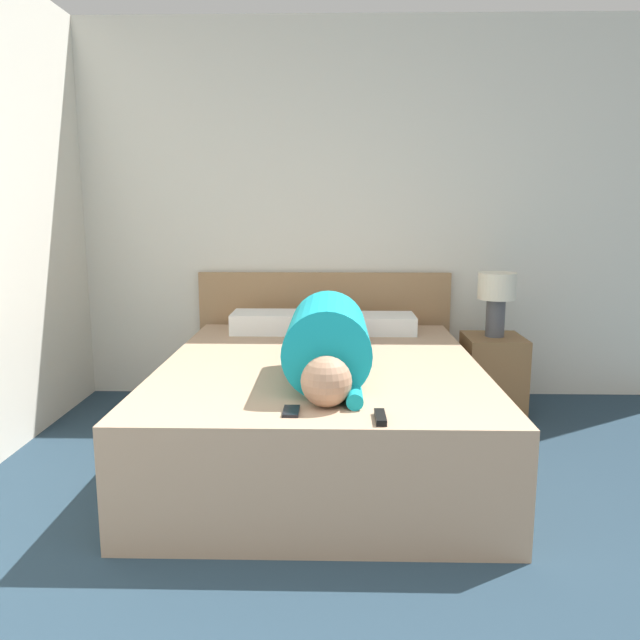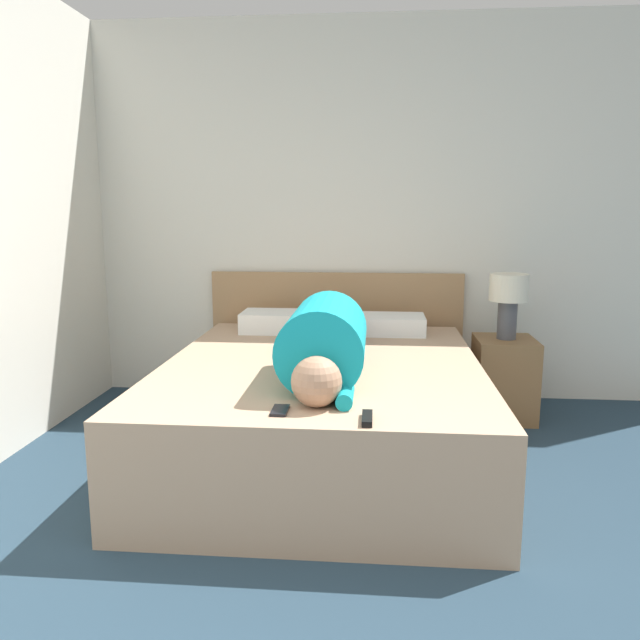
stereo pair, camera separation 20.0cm
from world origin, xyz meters
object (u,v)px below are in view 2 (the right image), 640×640
object	(u,v)px
table_lamp	(508,296)
cell_phone	(280,410)
bed	(323,409)
pillow_second	(386,324)
tv_remote	(367,418)
nightstand	(504,378)
pillow_near_headboard	(282,322)
person_lying	(327,339)

from	to	relation	value
table_lamp	cell_phone	size ratio (longest dim) A/B	3.16
bed	pillow_second	xyz separation A→B (m)	(0.35, 0.79, 0.32)
tv_remote	bed	bearing A→B (deg)	104.95
nightstand	tv_remote	world-z (taller)	tv_remote
table_lamp	pillow_near_headboard	size ratio (longest dim) A/B	0.79
nightstand	cell_phone	xyz separation A→B (m)	(-1.20, -1.58, 0.28)
pillow_second	tv_remote	distance (m)	1.73
bed	nightstand	world-z (taller)	bed
tv_remote	pillow_second	bearing A→B (deg)	86.68
person_lying	table_lamp	bearing A→B (deg)	41.11
bed	person_lying	bearing A→B (deg)	-78.62
bed	table_lamp	size ratio (longest dim) A/B	5.06
bed	nightstand	distance (m)	1.32
pillow_second	table_lamp	bearing A→B (deg)	-4.65
table_lamp	pillow_near_headboard	bearing A→B (deg)	177.56
bed	pillow_near_headboard	xyz separation A→B (m)	(-0.34, 0.79, 0.33)
pillow_second	cell_phone	distance (m)	1.70
nightstand	bed	bearing A→B (deg)	-146.73
pillow_near_headboard	cell_phone	bearing A→B (deg)	-81.73
tv_remote	cell_phone	bearing A→B (deg)	166.70
pillow_second	nightstand	bearing A→B (deg)	-4.65
table_lamp	person_lying	xyz separation A→B (m)	(-1.06, -0.93, -0.10)
person_lying	pillow_second	world-z (taller)	person_lying
person_lying	cell_phone	xyz separation A→B (m)	(-0.14, -0.65, -0.16)
table_lamp	cell_phone	world-z (taller)	table_lamp
bed	table_lamp	world-z (taller)	table_lamp
bed	cell_phone	world-z (taller)	cell_phone
table_lamp	person_lying	world-z (taller)	table_lamp
pillow_second	tv_remote	bearing A→B (deg)	-93.32
pillow_near_headboard	person_lying	bearing A→B (deg)	-69.08
bed	cell_phone	bearing A→B (deg)	-96.60
pillow_second	tv_remote	world-z (taller)	pillow_second
pillow_near_headboard	cell_phone	size ratio (longest dim) A/B	3.99
table_lamp	tv_remote	world-z (taller)	table_lamp
bed	cell_phone	size ratio (longest dim) A/B	16.01
pillow_second	cell_phone	world-z (taller)	pillow_second
table_lamp	tv_remote	size ratio (longest dim) A/B	2.74
cell_phone	pillow_second	bearing A→B (deg)	74.69
nightstand	tv_remote	bearing A→B (deg)	-117.20
nightstand	person_lying	distance (m)	1.48
person_lying	pillow_second	xyz separation A→B (m)	(0.31, 0.99, -0.11)
table_lamp	pillow_second	bearing A→B (deg)	175.35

